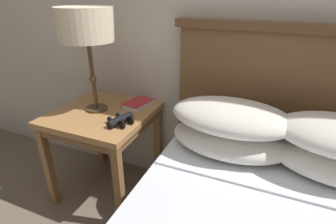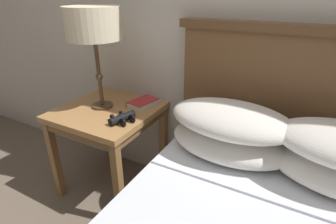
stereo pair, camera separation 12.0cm
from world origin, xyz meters
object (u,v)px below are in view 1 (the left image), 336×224
Objects in this scene: binoculars_pair at (120,120)px; nightstand at (104,123)px; table_lamp at (86,26)px; book_on_nightstand at (138,104)px.

nightstand is at bearing 153.26° from binoculars_pair.
table_lamp is 3.61× the size of binoculars_pair.
binoculars_pair is at bearing -24.17° from table_lamp.
nightstand is 3.62× the size of binoculars_pair.
nightstand is 2.91× the size of book_on_nightstand.
table_lamp is 2.90× the size of book_on_nightstand.
nightstand is at bearing -137.92° from book_on_nightstand.
book_on_nightstand is at bearing 33.11° from table_lamp.
binoculars_pair is at bearing -26.74° from nightstand.
binoculars_pair is (0.03, -0.25, 0.01)m from book_on_nightstand.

